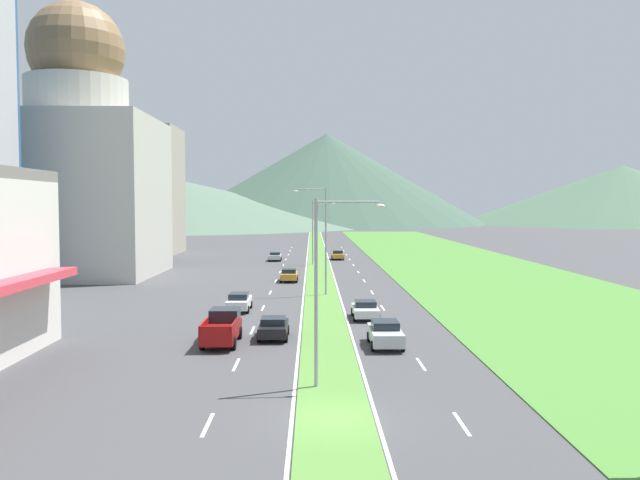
{
  "coord_description": "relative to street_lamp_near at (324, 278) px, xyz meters",
  "views": [
    {
      "loc": [
        -0.91,
        -25.99,
        8.82
      ],
      "look_at": [
        -0.19,
        32.28,
        5.59
      ],
      "focal_mm": 36.13,
      "sensor_mm": 36.0,
      "label": 1
    }
  ],
  "objects": [
    {
      "name": "lane_dash_right_11",
      "position": [
        5.42,
        81.77,
        -5.28
      ],
      "size": [
        0.16,
        2.8,
        0.01
      ],
      "primitive_type": "cube",
      "color": "silver",
      "rests_on": "ground_plane"
    },
    {
      "name": "grass_verge_right",
      "position": [
        20.92,
        55.43,
        -5.26
      ],
      "size": [
        24.0,
        240.0,
        0.06
      ],
      "primitive_type": "cube",
      "color": "#477F33",
      "rests_on": "ground_plane"
    },
    {
      "name": "car_0",
      "position": [
        -3.22,
        42.66,
        -4.54
      ],
      "size": [
        1.97,
        4.07,
        1.46
      ],
      "rotation": [
        0.0,
        0.0,
        1.57
      ],
      "color": "#C6842D",
      "rests_on": "ground_plane"
    },
    {
      "name": "hill_far_center",
      "position": [
        6.01,
        261.57,
        15.08
      ],
      "size": [
        141.54,
        141.54,
        40.75
      ],
      "primitive_type": "cone",
      "color": "#3D5647",
      "rests_on": "ground_plane"
    },
    {
      "name": "lane_dash_right_7",
      "position": [
        5.42,
        43.1,
        -5.28
      ],
      "size": [
        0.16,
        2.8,
        0.01
      ],
      "primitive_type": "cube",
      "color": "silver",
      "rests_on": "ground_plane"
    },
    {
      "name": "pickup_truck_0",
      "position": [
        -6.31,
        10.01,
        -4.3
      ],
      "size": [
        2.18,
        5.4,
        2.0
      ],
      "rotation": [
        0.0,
        0.0,
        1.57
      ],
      "color": "maroon",
      "rests_on": "ground_plane"
    },
    {
      "name": "lane_dash_left_10",
      "position": [
        -4.78,
        72.11,
        -5.28
      ],
      "size": [
        0.16,
        2.8,
        0.01
      ],
      "primitive_type": "cube",
      "color": "silver",
      "rests_on": "ground_plane"
    },
    {
      "name": "ground_plane",
      "position": [
        0.32,
        -4.57,
        -5.29
      ],
      "size": [
        600.0,
        600.0,
        0.0
      ],
      "primitive_type": "plane",
      "color": "#424244"
    },
    {
      "name": "car_4",
      "position": [
        3.52,
        18.67,
        -4.57
      ],
      "size": [
        2.03,
        4.13,
        1.37
      ],
      "rotation": [
        0.0,
        0.0,
        -1.57
      ],
      "color": "silver",
      "rests_on": "ground_plane"
    },
    {
      "name": "lane_dash_left_2",
      "position": [
        -4.78,
        -5.23,
        -5.28
      ],
      "size": [
        0.16,
        2.8,
        0.01
      ],
      "primitive_type": "cube",
      "color": "silver",
      "rests_on": "ground_plane"
    },
    {
      "name": "car_3",
      "position": [
        3.96,
        8.95,
        -4.48
      ],
      "size": [
        2.02,
        4.44,
        1.58
      ],
      "rotation": [
        0.0,
        0.0,
        -1.57
      ],
      "color": "#B2B2B7",
      "rests_on": "ground_plane"
    },
    {
      "name": "edge_line_median_right",
      "position": [
        2.07,
        55.43,
        -5.28
      ],
      "size": [
        0.16,
        240.0,
        0.01
      ],
      "primitive_type": "cube",
      "color": "silver",
      "rests_on": "ground_plane"
    },
    {
      "name": "lane_dash_left_6",
      "position": [
        -4.78,
        33.44,
        -5.28
      ],
      "size": [
        0.16,
        2.8,
        0.01
      ],
      "primitive_type": "cube",
      "color": "silver",
      "rests_on": "ground_plane"
    },
    {
      "name": "midrise_colored",
      "position": [
        -30.94,
        84.94,
        5.95
      ],
      "size": [
        12.88,
        12.88,
        22.48
      ],
      "primitive_type": "cube",
      "color": "#9E9384",
      "rests_on": "ground_plane"
    },
    {
      "name": "lane_dash_right_3",
      "position": [
        5.42,
        4.43,
        -5.28
      ],
      "size": [
        0.16,
        2.8,
        0.01
      ],
      "primitive_type": "cube",
      "color": "silver",
      "rests_on": "ground_plane"
    },
    {
      "name": "street_lamp_far",
      "position": [
        -0.12,
        62.88,
        0.1
      ],
      "size": [
        3.34,
        0.34,
        9.3
      ],
      "color": "#99999E",
      "rests_on": "ground_plane"
    },
    {
      "name": "lane_dash_left_4",
      "position": [
        -4.78,
        14.1,
        -5.28
      ],
      "size": [
        0.16,
        2.8,
        0.01
      ],
      "primitive_type": "cube",
      "color": "silver",
      "rests_on": "ground_plane"
    },
    {
      "name": "lane_dash_right_13",
      "position": [
        5.42,
        101.11,
        -5.28
      ],
      "size": [
        0.16,
        2.8,
        0.01
      ],
      "primitive_type": "cube",
      "color": "silver",
      "rests_on": "ground_plane"
    },
    {
      "name": "hill_far_left",
      "position": [
        -67.37,
        239.42,
        5.41
      ],
      "size": [
        189.99,
        189.99,
        21.4
      ],
      "primitive_type": "cone",
      "color": "#516B56",
      "rests_on": "ground_plane"
    },
    {
      "name": "car_6",
      "position": [
        -6.65,
        22.41,
        -4.52
      ],
      "size": [
        1.91,
        4.4,
        1.5
      ],
      "rotation": [
        0.0,
        0.0,
        1.57
      ],
      "color": "silver",
      "rests_on": "ground_plane"
    },
    {
      "name": "lane_dash_right_10",
      "position": [
        5.42,
        72.11,
        -5.28
      ],
      "size": [
        0.16,
        2.8,
        0.01
      ],
      "primitive_type": "cube",
      "color": "silver",
      "rests_on": "ground_plane"
    },
    {
      "name": "street_lamp_mid",
      "position": [
        0.41,
        31.43,
        0.67
      ],
      "size": [
        3.24,
        0.28,
        10.42
      ],
      "color": "#99999E",
      "rests_on": "ground_plane"
    },
    {
      "name": "lane_dash_right_8",
      "position": [
        5.42,
        52.77,
        -5.28
      ],
      "size": [
        0.16,
        2.8,
        0.01
      ],
      "primitive_type": "cube",
      "color": "silver",
      "rests_on": "ground_plane"
    },
    {
      "name": "car_5",
      "position": [
        -6.37,
        69.71,
        -4.57
      ],
      "size": [
        1.94,
        4.38,
        1.37
      ],
      "rotation": [
        0.0,
        0.0,
        1.57
      ],
      "color": "#B2B2B7",
      "rests_on": "ground_plane"
    },
    {
      "name": "lane_dash_right_2",
      "position": [
        5.42,
        -5.23,
        -5.28
      ],
      "size": [
        0.16,
        2.8,
        0.01
      ],
      "primitive_type": "cube",
      "color": "silver",
      "rests_on": "ground_plane"
    },
    {
      "name": "car_2",
      "position": [
        -3.13,
        11.39,
        -4.55
      ],
      "size": [
        1.97,
        4.01,
        1.42
      ],
      "rotation": [
        0.0,
        0.0,
        1.57
      ],
      "color": "black",
      "rests_on": "ground_plane"
    },
    {
      "name": "lane_dash_left_3",
      "position": [
        -4.78,
        4.43,
        -5.28
      ],
      "size": [
        0.16,
        2.8,
        0.01
      ],
      "primitive_type": "cube",
      "color": "silver",
      "rests_on": "ground_plane"
    },
    {
      "name": "lane_dash_right_6",
      "position": [
        5.42,
        33.44,
        -5.28
      ],
      "size": [
        0.16,
        2.8,
        0.01
      ],
      "primitive_type": "cube",
      "color": "silver",
      "rests_on": "ground_plane"
    },
    {
      "name": "lane_dash_right_9",
      "position": [
        5.42,
        62.44,
        -5.28
      ],
      "size": [
        0.16,
        2.8,
        0.01
      ],
      "primitive_type": "cube",
      "color": "silver",
      "rests_on": "ground_plane"
    },
    {
      "name": "lane_dash_right_5",
      "position": [
        5.42,
        23.77,
        -5.28
      ],
      "size": [
        0.16,
        2.8,
        0.01
      ],
      "primitive_type": "cube",
      "color": "silver",
      "rests_on": "ground_plane"
    },
    {
      "name": "edge_line_median_left",
      "position": [
        -1.43,
        55.43,
        -5.28
      ],
      "size": [
        0.16,
        240.0,
        0.01
      ],
      "primitive_type": "cube",
      "color": "silver",
      "rests_on": "ground_plane"
    },
    {
      "name": "lane_dash_left_8",
      "position": [
        -4.78,
        52.77,
        -5.28
      ],
      "size": [
        0.16,
        2.8,
        0.01
      ],
      "primitive_type": "cube",
      "color": "silver",
      "rests_on": "ground_plane"
    },
    {
      "name": "lane_dash_left_13",
      "position": [
        -4.78,
        101.11,
        -5.28
      ],
      "size": [
        0.16,
        2.8,
        0.01
      ],
      "primitive_type": "cube",
      "color": "silver",
      "rests_on": "ground_plane"
    },
    {
      "name": "hill_far_right",
      "position": [
        140.19,
        260.03,
        7.9
      ],
      "size": [
        145.45,
        145.45,
        26.38
      ],
      "primitive_type": "cone",
      "color": "#47664C",
      "rests_on": "ground_plane"
    },
    {
      "name": "domed_building",
      "position": [
        -29.4,
        49.39,
        8.43
      ],
      "size": [
        18.83,
        18.83,
        33.42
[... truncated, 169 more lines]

